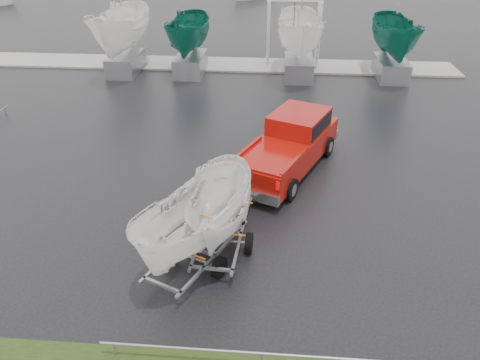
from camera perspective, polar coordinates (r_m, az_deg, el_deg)
ground_plane at (r=18.54m, az=-8.64°, el=2.47°), size 120.00×120.00×0.00m
dock at (r=30.45m, az=-3.35°, el=13.91°), size 30.00×3.00×0.12m
pickup_truck at (r=17.50m, az=6.21°, el=4.62°), size 4.15×6.14×1.94m
trailer_hitched at (r=11.62m, az=-5.73°, el=0.70°), size 2.53×3.77×5.19m
trailer_parked at (r=12.38m, az=-2.35°, el=1.54°), size 1.81×3.67×4.72m
boat_hoist at (r=29.56m, az=6.58°, el=18.52°), size 3.30×2.18×4.12m
keelboat_1 at (r=28.09m, az=-6.36°, el=19.79°), size 2.26×3.20×7.11m
keelboat_2 at (r=27.36m, az=7.64°, el=20.57°), size 2.57×3.20×10.75m
keelboat_3 at (r=28.45m, az=18.90°, el=18.85°), size 2.33×3.20×10.49m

